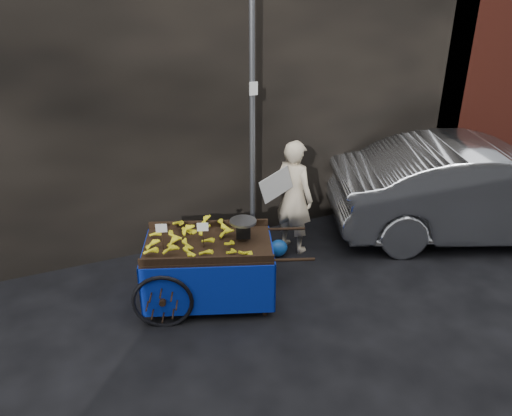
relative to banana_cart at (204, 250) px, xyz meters
name	(u,v)px	position (x,y,z in m)	size (l,w,h in m)	color
ground	(270,288)	(0.85, -0.11, -0.73)	(80.00, 80.00, 0.00)	black
building_wall	(226,65)	(1.25, 2.49, 1.77)	(13.50, 2.00, 5.00)	black
street_pole	(252,116)	(1.15, 1.19, 1.28)	(0.12, 0.10, 4.00)	slate
banana_cart	(204,250)	(0.00, 0.00, 0.00)	(2.36, 1.64, 1.18)	black
vendor	(294,197)	(1.62, 0.73, 0.14)	(0.97, 0.75, 1.72)	beige
plastic_bag	(278,248)	(1.32, 0.60, -0.60)	(0.29, 0.23, 0.26)	#1751AD
parked_car	(483,190)	(4.54, -0.02, 0.04)	(1.62, 4.65, 1.53)	#B9BCC1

